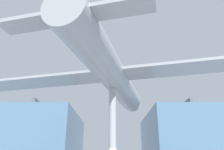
{
  "coord_description": "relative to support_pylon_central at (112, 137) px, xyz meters",
  "views": [
    {
      "loc": [
        -0.03,
        -13.78,
        1.86
      ],
      "look_at": [
        0.0,
        0.0,
        7.21
      ],
      "focal_mm": 35.0,
      "sensor_mm": 36.0,
      "label": 1
    }
  ],
  "objects": [
    {
      "name": "glass_pavilion_left",
      "position": [
        -8.83,
        16.7,
        0.74
      ],
      "size": [
        8.03,
        14.48,
        8.35
      ],
      "color": "slate",
      "rests_on": "ground_plane"
    },
    {
      "name": "support_pylon_central",
      "position": [
        0.0,
        0.0,
        0.0
      ],
      "size": [
        0.46,
        0.46,
        6.29
      ],
      "color": "#999EA3",
      "rests_on": "ground_plane"
    },
    {
      "name": "suspended_airplane",
      "position": [
        0.04,
        0.17,
        4.08
      ],
      "size": [
        20.83,
        16.26,
        3.31
      ],
      "rotation": [
        0.0,
        0.0,
        -0.26
      ],
      "color": "#93999E",
      "rests_on": "support_pylon_central"
    },
    {
      "name": "glass_pavilion_right",
      "position": [
        8.83,
        16.7,
        0.74
      ],
      "size": [
        8.03,
        14.48,
        8.35
      ],
      "color": "slate",
      "rests_on": "ground_plane"
    }
  ]
}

